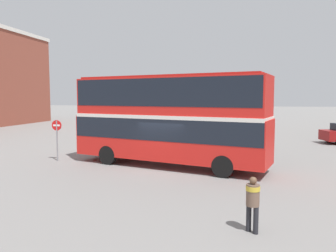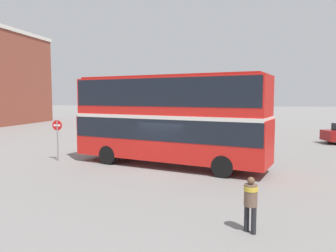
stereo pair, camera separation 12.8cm
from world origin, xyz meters
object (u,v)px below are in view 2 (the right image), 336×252
Objects in this scene: double_decker_bus at (168,115)px; pedestrian_foreground at (251,199)px; parked_car_kerb_far at (202,130)px; no_entry_sign at (57,133)px.

double_decker_bus is 6.97× the size of pedestrian_foreground.
parked_car_kerb_far is at bearing -131.00° from pedestrian_foreground.
double_decker_bus is at bearing -1.52° from no_entry_sign.
double_decker_bus is 9.41m from pedestrian_foreground.
pedestrian_foreground is 21.27m from parked_car_kerb_far.
pedestrian_foreground reaches higher than parked_car_kerb_far.
pedestrian_foreground is at bearing -48.12° from double_decker_bus.
pedestrian_foreground is 0.38× the size of parked_car_kerb_far.
double_decker_bus reaches higher than parked_car_kerb_far.
no_entry_sign is (-10.95, 8.44, 0.66)m from pedestrian_foreground.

